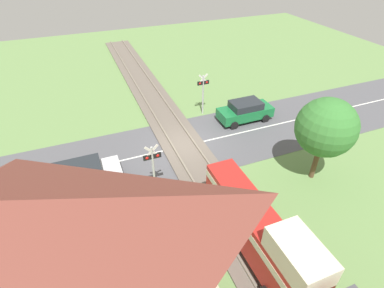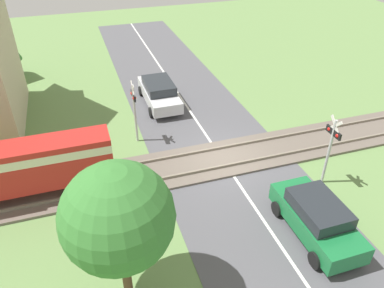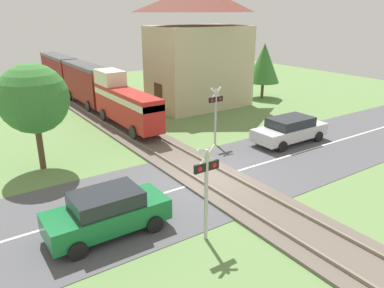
{
  "view_description": "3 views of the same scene",
  "coord_description": "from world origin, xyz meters",
  "px_view_note": "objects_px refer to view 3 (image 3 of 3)",
  "views": [
    {
      "loc": [
        5.37,
        14.92,
        11.53
      ],
      "look_at": [
        0.0,
        1.52,
        1.2
      ],
      "focal_mm": 28.0,
      "sensor_mm": 36.0,
      "label": 1
    },
    {
      "loc": [
        -13.25,
        5.85,
        10.42
      ],
      "look_at": [
        0.0,
        1.52,
        1.2
      ],
      "focal_mm": 35.0,
      "sensor_mm": 36.0,
      "label": 2
    },
    {
      "loc": [
        -9.14,
        -11.89,
        7.03
      ],
      "look_at": [
        0.0,
        1.52,
        1.2
      ],
      "focal_mm": 35.0,
      "sensor_mm": 36.0,
      "label": 3
    }
  ],
  "objects_px": {
    "car_far_side": "(290,129)",
    "pedestrian_by_station": "(142,103)",
    "station_building": "(199,50)",
    "crossing_signal_east_approach": "(216,108)",
    "car_near_crossing": "(107,212)",
    "train": "(86,83)",
    "crossing_signal_west_approach": "(206,181)"
  },
  "relations": [
    {
      "from": "crossing_signal_east_approach",
      "to": "pedestrian_by_station",
      "type": "distance_m",
      "value": 8.69
    },
    {
      "from": "car_far_side",
      "to": "station_building",
      "type": "xyz_separation_m",
      "value": [
        0.74,
        9.86,
        3.49
      ]
    },
    {
      "from": "train",
      "to": "pedestrian_by_station",
      "type": "xyz_separation_m",
      "value": [
        2.77,
        -3.6,
        -1.18
      ]
    },
    {
      "from": "car_far_side",
      "to": "crossing_signal_west_approach",
      "type": "height_order",
      "value": "crossing_signal_west_approach"
    },
    {
      "from": "car_far_side",
      "to": "crossing_signal_east_approach",
      "type": "relative_size",
      "value": 1.39
    },
    {
      "from": "car_far_side",
      "to": "pedestrian_by_station",
      "type": "distance_m",
      "value": 11.3
    },
    {
      "from": "car_far_side",
      "to": "crossing_signal_east_approach",
      "type": "height_order",
      "value": "crossing_signal_east_approach"
    },
    {
      "from": "car_near_crossing",
      "to": "station_building",
      "type": "height_order",
      "value": "station_building"
    },
    {
      "from": "train",
      "to": "car_near_crossing",
      "type": "height_order",
      "value": "train"
    },
    {
      "from": "train",
      "to": "car_far_side",
      "type": "distance_m",
      "value": 15.72
    },
    {
      "from": "car_near_crossing",
      "to": "station_building",
      "type": "distance_m",
      "value": 18.29
    },
    {
      "from": "crossing_signal_east_approach",
      "to": "car_far_side",
      "type": "bearing_deg",
      "value": -29.62
    },
    {
      "from": "train",
      "to": "crossing_signal_east_approach",
      "type": "distance_m",
      "value": 12.52
    },
    {
      "from": "car_far_side",
      "to": "crossing_signal_east_approach",
      "type": "xyz_separation_m",
      "value": [
        -3.65,
        2.07,
        1.29
      ]
    },
    {
      "from": "car_near_crossing",
      "to": "crossing_signal_west_approach",
      "type": "relative_size",
      "value": 1.24
    },
    {
      "from": "train",
      "to": "station_building",
      "type": "bearing_deg",
      "value": -31.13
    },
    {
      "from": "crossing_signal_west_approach",
      "to": "car_far_side",
      "type": "bearing_deg",
      "value": 27.7
    },
    {
      "from": "crossing_signal_west_approach",
      "to": "pedestrian_by_station",
      "type": "bearing_deg",
      "value": 70.05
    },
    {
      "from": "station_building",
      "to": "pedestrian_by_station",
      "type": "height_order",
      "value": "station_building"
    },
    {
      "from": "station_building",
      "to": "pedestrian_by_station",
      "type": "relative_size",
      "value": 5.72
    },
    {
      "from": "car_near_crossing",
      "to": "car_far_side",
      "type": "height_order",
      "value": "car_near_crossing"
    },
    {
      "from": "crossing_signal_west_approach",
      "to": "station_building",
      "type": "bearing_deg",
      "value": 55.51
    },
    {
      "from": "crossing_signal_east_approach",
      "to": "station_building",
      "type": "distance_m",
      "value": 9.21
    },
    {
      "from": "train",
      "to": "crossing_signal_west_approach",
      "type": "height_order",
      "value": "train"
    },
    {
      "from": "pedestrian_by_station",
      "to": "car_far_side",
      "type": "bearing_deg",
      "value": -70.53
    },
    {
      "from": "station_building",
      "to": "pedestrian_by_station",
      "type": "bearing_deg",
      "value": 169.98
    },
    {
      "from": "station_building",
      "to": "train",
      "type": "bearing_deg",
      "value": 148.87
    },
    {
      "from": "train",
      "to": "crossing_signal_east_approach",
      "type": "height_order",
      "value": "train"
    },
    {
      "from": "crossing_signal_east_approach",
      "to": "station_building",
      "type": "bearing_deg",
      "value": 60.6
    },
    {
      "from": "car_near_crossing",
      "to": "station_building",
      "type": "bearing_deg",
      "value": 45.17
    },
    {
      "from": "car_near_crossing",
      "to": "crossing_signal_east_approach",
      "type": "distance_m",
      "value": 9.72
    },
    {
      "from": "pedestrian_by_station",
      "to": "car_near_crossing",
      "type": "bearing_deg",
      "value": -121.06
    }
  ]
}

